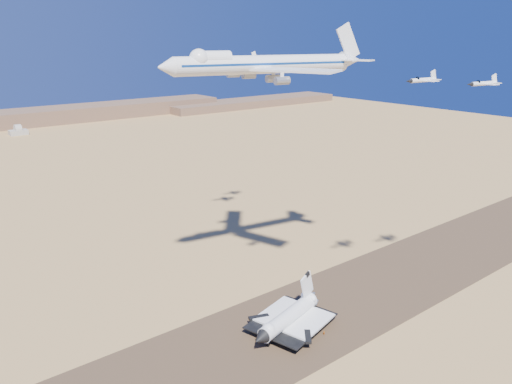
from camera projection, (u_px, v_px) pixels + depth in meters
ground at (253, 343)px, 175.58m from camera, size 1200.00×1200.00×0.00m
runway at (253, 343)px, 175.57m from camera, size 600.00×50.00×0.06m
ridgeline at (29, 120)px, 607.03m from camera, size 960.00×90.00×18.00m
shuttle at (288, 318)px, 181.60m from camera, size 38.51×29.77×18.85m
carrier_747 at (259, 64)px, 180.83m from camera, size 84.23×64.05×20.90m
crew_a at (324, 333)px, 180.22m from camera, size 0.55×0.67×1.57m
crew_b at (315, 326)px, 184.26m from camera, size 0.79×0.88×1.57m
crew_c at (313, 330)px, 181.86m from camera, size 1.24×0.93×1.90m
chase_jet_a at (422, 80)px, 164.28m from camera, size 15.93×8.48×3.97m
chase_jet_b at (483, 83)px, 173.94m from camera, size 15.89×8.81×3.97m
chase_jet_c at (232, 63)px, 235.95m from camera, size 16.34×9.52×4.16m
chase_jet_d at (244, 57)px, 246.70m from camera, size 14.78×8.32×3.71m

